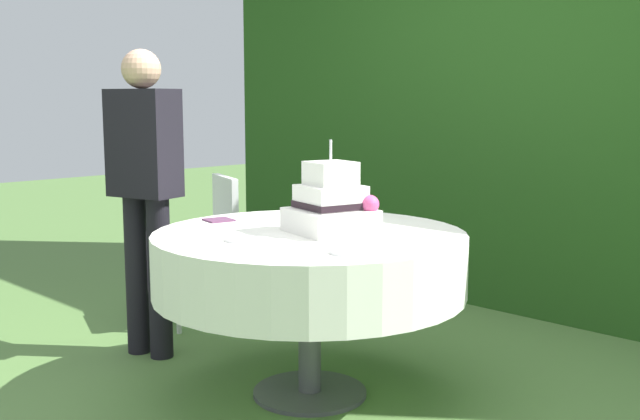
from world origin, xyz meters
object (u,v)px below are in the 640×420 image
cake_table (310,262)px  serving_plate_near (241,239)px  wedding_cake (331,205)px  serving_plate_far (346,252)px  napkin_stack (219,220)px  garden_chair (210,235)px  standing_person (145,181)px

cake_table → serving_plate_near: bearing=-98.8°
wedding_cake → serving_plate_near: size_ratio=3.03×
serving_plate_far → napkin_stack: bearing=171.0°
napkin_stack → garden_chair: garden_chair is taller
wedding_cake → serving_plate_far: wedding_cake is taller
cake_table → standing_person: size_ratio=0.88×
cake_table → wedding_cake: (0.07, 0.07, 0.26)m
serving_plate_far → napkin_stack: serving_plate_far is taller
serving_plate_near → napkin_stack: (-0.49, 0.26, -0.00)m
serving_plate_near → standing_person: 0.97m
wedding_cake → garden_chair: size_ratio=0.46×
napkin_stack → standing_person: size_ratio=0.08×
wedding_cake → napkin_stack: 0.64m
cake_table → standing_person: standing_person is taller
serving_plate_near → napkin_stack: 0.55m
garden_chair → standing_person: bearing=-67.2°
wedding_cake → standing_person: size_ratio=0.26×
cake_table → garden_chair: 1.32m
wedding_cake → serving_plate_near: 0.45m
serving_plate_near → cake_table: bearing=81.2°
cake_table → standing_person: 1.07m
serving_plate_far → standing_person: 1.45m
cake_table → napkin_stack: (-0.54, -0.09, 0.14)m
wedding_cake → standing_person: (-1.07, -0.27, 0.05)m
serving_plate_near → garden_chair: (-1.20, 0.75, -0.23)m
wedding_cake → serving_plate_far: size_ratio=3.34×
serving_plate_far → napkin_stack: 1.00m
standing_person → napkin_stack: bearing=14.3°
wedding_cake → serving_plate_near: wedding_cake is taller
serving_plate_far → cake_table: bearing=151.3°
wedding_cake → garden_chair: 1.41m
serving_plate_far → garden_chair: garden_chair is taller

